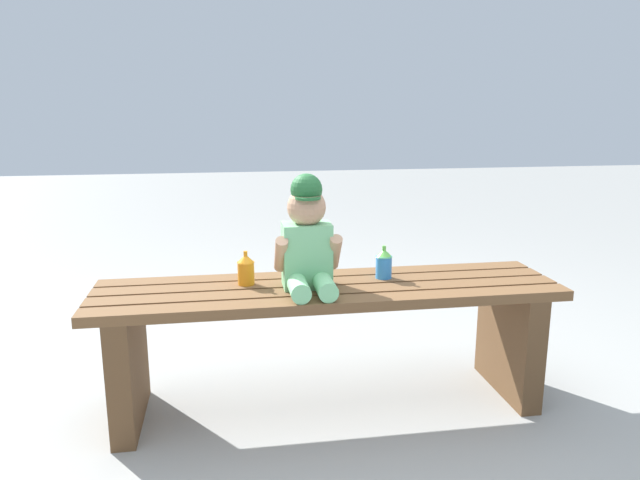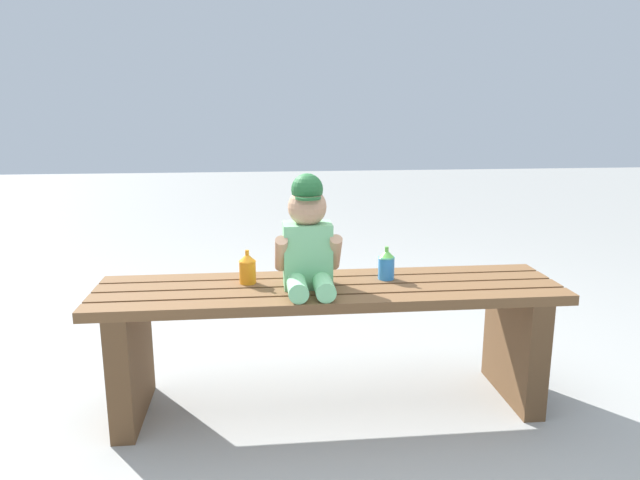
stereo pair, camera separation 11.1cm
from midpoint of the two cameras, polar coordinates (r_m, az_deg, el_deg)
name	(u,v)px [view 1 (the left image)]	position (r m, az deg, el deg)	size (l,w,h in m)	color
ground_plane	(328,404)	(2.32, -0.63, -15.57)	(16.00, 16.00, 0.00)	#999993
park_bench	(328,325)	(2.18, -0.65, -8.18)	(1.67, 0.41, 0.47)	brown
child_figure	(307,239)	(2.06, -2.78, 0.07)	(0.23, 0.27, 0.40)	#7FCC8C
sippy_cup_left	(246,269)	(2.15, -8.65, -2.78)	(0.06, 0.06, 0.12)	orange
sippy_cup_right	(384,263)	(2.21, 4.75, -2.23)	(0.06, 0.06, 0.12)	#338CE5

